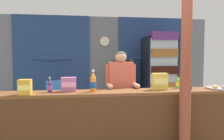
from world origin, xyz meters
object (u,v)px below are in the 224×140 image
object	(u,v)px
soda_bottle_lime_soda	(178,83)
snack_box_wafer	(69,84)
stall_counter	(119,117)
drink_fridge	(160,68)
shopkeeper	(121,85)
soda_bottle_grape_soda	(50,86)
snack_box_instant_noodle	(160,81)
bottle_shelf_rack	(122,84)
soda_bottle_orange_soda	(93,82)
snack_box_choco_powder	(25,87)
pastry_tray	(219,88)
soda_bottle_cola	(190,82)
timber_post	(186,76)
plastic_lawn_chair	(57,97)

from	to	relation	value
soda_bottle_lime_soda	snack_box_wafer	world-z (taller)	soda_bottle_lime_soda
stall_counter	drink_fridge	distance (m)	2.77
shopkeeper	soda_bottle_lime_soda	bearing A→B (deg)	-18.28
stall_counter	soda_bottle_grape_soda	world-z (taller)	soda_bottle_grape_soda
soda_bottle_lime_soda	snack_box_instant_noodle	world-z (taller)	snack_box_instant_noodle
bottle_shelf_rack	soda_bottle_orange_soda	size ratio (longest dim) A/B	4.24
drink_fridge	snack_box_choco_powder	bearing A→B (deg)	-139.79
soda_bottle_grape_soda	pastry_tray	xyz separation A→B (m)	(2.58, -0.05, -0.07)
soda_bottle_lime_soda	soda_bottle_cola	bearing A→B (deg)	-44.24
snack_box_choco_powder	shopkeeper	bearing A→B (deg)	22.47
soda_bottle_orange_soda	shopkeeper	bearing A→B (deg)	42.77
shopkeeper	snack_box_choco_powder	distance (m)	1.51
pastry_tray	snack_box_choco_powder	bearing A→B (deg)	-177.85
soda_bottle_orange_soda	pastry_tray	distance (m)	1.98
snack_box_instant_noodle	pastry_tray	xyz separation A→B (m)	(0.95, -0.07, -0.11)
bottle_shelf_rack	soda_bottle_lime_soda	xyz separation A→B (m)	(0.48, -2.26, 0.30)
drink_fridge	soda_bottle_cola	size ratio (longest dim) A/B	7.80
soda_bottle_orange_soda	snack_box_instant_noodle	bearing A→B (deg)	3.26
snack_box_choco_powder	soda_bottle_cola	bearing A→B (deg)	3.76
timber_post	snack_box_wafer	xyz separation A→B (m)	(-1.58, 0.42, -0.14)
plastic_lawn_chair	shopkeeper	xyz separation A→B (m)	(1.23, -1.49, 0.45)
timber_post	drink_fridge	size ratio (longest dim) A/B	1.18
timber_post	soda_bottle_lime_soda	distance (m)	0.54
soda_bottle_grape_soda	shopkeeper	bearing A→B (deg)	21.03
soda_bottle_cola	snack_box_choco_powder	size ratio (longest dim) A/B	1.28
bottle_shelf_rack	snack_box_wafer	xyz separation A→B (m)	(-1.24, -2.34, 0.31)
stall_counter	shopkeeper	size ratio (longest dim) A/B	2.27
stall_counter	soda_bottle_grape_soda	bearing A→B (deg)	173.50
snack_box_instant_noodle	pastry_tray	world-z (taller)	snack_box_instant_noodle
snack_box_choco_powder	stall_counter	bearing A→B (deg)	1.94
soda_bottle_lime_soda	snack_box_wafer	xyz separation A→B (m)	(-1.72, -0.08, 0.01)
drink_fridge	shopkeeper	bearing A→B (deg)	-127.73
soda_bottle_lime_soda	soda_bottle_grape_soda	bearing A→B (deg)	-176.24
stall_counter	snack_box_wafer	xyz separation A→B (m)	(-0.72, 0.16, 0.46)
soda_bottle_cola	shopkeeper	bearing A→B (deg)	157.57
shopkeeper	soda_bottle_orange_soda	bearing A→B (deg)	-137.23
timber_post	soda_bottle_lime_soda	size ratio (longest dim) A/B	11.17
soda_bottle_grape_soda	pastry_tray	bearing A→B (deg)	-1.03
stall_counter	soda_bottle_lime_soda	xyz separation A→B (m)	(1.01, 0.24, 0.45)
timber_post	shopkeeper	xyz separation A→B (m)	(-0.75, 0.80, -0.20)
soda_bottle_grape_soda	snack_box_wafer	bearing A→B (deg)	10.93
drink_fridge	soda_bottle_grape_soda	distance (m)	3.27
soda_bottle_orange_soda	soda_bottle_cola	size ratio (longest dim) A/B	1.23
stall_counter	snack_box_choco_powder	distance (m)	1.35
timber_post	plastic_lawn_chair	distance (m)	3.09
plastic_lawn_chair	shopkeeper	distance (m)	1.98
plastic_lawn_chair	pastry_tray	distance (m)	3.37
drink_fridge	bottle_shelf_rack	size ratio (longest dim) A/B	1.50
drink_fridge	snack_box_choco_powder	distance (m)	3.59
snack_box_instant_noodle	soda_bottle_cola	bearing A→B (deg)	-2.83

